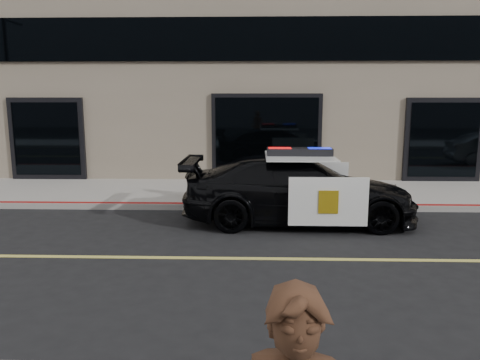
{
  "coord_description": "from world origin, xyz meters",
  "views": [
    {
      "loc": [
        -1.4,
        -7.78,
        2.8
      ],
      "look_at": [
        -1.69,
        2.2,
        1.0
      ],
      "focal_mm": 35.0,
      "sensor_mm": 36.0,
      "label": 1
    }
  ],
  "objects": [
    {
      "name": "ground",
      "position": [
        0.0,
        0.0,
        0.0
      ],
      "size": [
        120.0,
        120.0,
        0.0
      ],
      "primitive_type": "plane",
      "color": "black",
      "rests_on": "ground"
    },
    {
      "name": "sidewalk_n",
      "position": [
        0.0,
        5.25,
        0.07
      ],
      "size": [
        60.0,
        3.5,
        0.15
      ],
      "primitive_type": "cube",
      "color": "gray",
      "rests_on": "ground"
    },
    {
      "name": "building_n",
      "position": [
        0.0,
        10.5,
        6.0
      ],
      "size": [
        60.0,
        7.0,
        12.0
      ],
      "primitive_type": "cube",
      "color": "#756856",
      "rests_on": "ground"
    },
    {
      "name": "fire_hydrant",
      "position": [
        -2.99,
        4.26,
        0.56
      ],
      "size": [
        0.39,
        0.55,
        0.87
      ],
      "color": "beige",
      "rests_on": "sidewalk_n"
    },
    {
      "name": "police_car",
      "position": [
        -0.39,
        2.43,
        0.75
      ],
      "size": [
        2.37,
        5.16,
        1.68
      ],
      "color": "black",
      "rests_on": "ground"
    }
  ]
}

